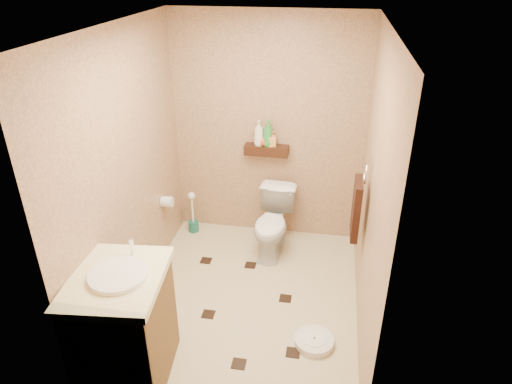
# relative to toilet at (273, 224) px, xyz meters

# --- Properties ---
(ground) EXTENTS (2.50, 2.50, 0.00)m
(ground) POSITION_rel_toilet_xyz_m (-0.13, -0.83, -0.34)
(ground) COLOR beige
(ground) RESTS_ON ground
(wall_back) EXTENTS (2.00, 0.04, 2.40)m
(wall_back) POSITION_rel_toilet_xyz_m (-0.13, 0.42, 0.86)
(wall_back) COLOR tan
(wall_back) RESTS_ON ground
(wall_front) EXTENTS (2.00, 0.04, 2.40)m
(wall_front) POSITION_rel_toilet_xyz_m (-0.13, -2.08, 0.86)
(wall_front) COLOR tan
(wall_front) RESTS_ON ground
(wall_left) EXTENTS (0.04, 2.50, 2.40)m
(wall_left) POSITION_rel_toilet_xyz_m (-1.13, -0.83, 0.86)
(wall_left) COLOR tan
(wall_left) RESTS_ON ground
(wall_right) EXTENTS (0.04, 2.50, 2.40)m
(wall_right) POSITION_rel_toilet_xyz_m (0.87, -0.83, 0.86)
(wall_right) COLOR tan
(wall_right) RESTS_ON ground
(ceiling) EXTENTS (2.00, 2.50, 0.02)m
(ceiling) POSITION_rel_toilet_xyz_m (-0.13, -0.83, 2.06)
(ceiling) COLOR silver
(ceiling) RESTS_ON wall_back
(wall_shelf) EXTENTS (0.46, 0.14, 0.10)m
(wall_shelf) POSITION_rel_toilet_xyz_m (-0.13, 0.34, 0.68)
(wall_shelf) COLOR #381A0F
(wall_shelf) RESTS_ON wall_back
(floor_accents) EXTENTS (1.13, 1.37, 0.01)m
(floor_accents) POSITION_rel_toilet_xyz_m (-0.12, -0.89, -0.34)
(floor_accents) COLOR black
(floor_accents) RESTS_ON ground
(toilet) EXTENTS (0.43, 0.69, 0.68)m
(toilet) POSITION_rel_toilet_xyz_m (0.00, 0.00, 0.00)
(toilet) COLOR white
(toilet) RESTS_ON ground
(vanity) EXTENTS (0.69, 0.81, 1.06)m
(vanity) POSITION_rel_toilet_xyz_m (-0.83, -1.78, 0.13)
(vanity) COLOR brown
(vanity) RESTS_ON ground
(bathroom_scale) EXTENTS (0.35, 0.35, 0.06)m
(bathroom_scale) POSITION_rel_toilet_xyz_m (0.52, -1.26, -0.31)
(bathroom_scale) COLOR white
(bathroom_scale) RESTS_ON ground
(toilet_brush) EXTENTS (0.11, 0.11, 0.50)m
(toilet_brush) POSITION_rel_toilet_xyz_m (-0.95, 0.24, -0.16)
(toilet_brush) COLOR #175C51
(toilet_brush) RESTS_ON ground
(towel_ring) EXTENTS (0.12, 0.30, 0.76)m
(towel_ring) POSITION_rel_toilet_xyz_m (0.79, -0.58, 0.61)
(towel_ring) COLOR silver
(towel_ring) RESTS_ON wall_right
(toilet_paper) EXTENTS (0.12, 0.11, 0.12)m
(toilet_paper) POSITION_rel_toilet_xyz_m (-1.07, -0.18, 0.26)
(toilet_paper) COLOR white
(toilet_paper) RESTS_ON wall_left
(bottle_a) EXTENTS (0.10, 0.10, 0.26)m
(bottle_a) POSITION_rel_toilet_xyz_m (-0.21, 0.34, 0.86)
(bottle_a) COLOR silver
(bottle_a) RESTS_ON wall_shelf
(bottle_b) EXTENTS (0.07, 0.07, 0.15)m
(bottle_b) POSITION_rel_toilet_xyz_m (-0.20, 0.34, 0.81)
(bottle_b) COLOR gold
(bottle_b) RESTS_ON wall_shelf
(bottle_c) EXTENTS (0.14, 0.14, 0.13)m
(bottle_c) POSITION_rel_toilet_xyz_m (-0.17, 0.34, 0.79)
(bottle_c) COLOR #F03D1C
(bottle_c) RESTS_ON wall_shelf
(bottle_d) EXTENTS (0.12, 0.12, 0.28)m
(bottle_d) POSITION_rel_toilet_xyz_m (-0.11, 0.34, 0.87)
(bottle_d) COLOR #2D8836
(bottle_d) RESTS_ON wall_shelf
(bottle_e) EXTENTS (0.09, 0.09, 0.16)m
(bottle_e) POSITION_rel_toilet_xyz_m (-0.07, 0.34, 0.81)
(bottle_e) COLOR #F39C51
(bottle_e) RESTS_ON wall_shelf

